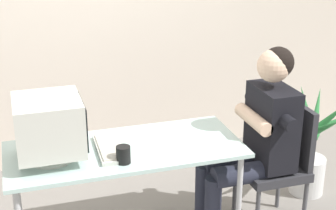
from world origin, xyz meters
The scene contains 7 objects.
desk centered at (0.00, 0.00, 0.66)m, with size 1.45×0.64×0.72m.
crt_monitor centered at (-0.44, -0.02, 0.94)m, with size 0.39×0.40×0.38m.
keyboard centered at (-0.10, -0.01, 0.74)m, with size 0.17×0.42×0.03m.
office_chair centered at (1.07, -0.04, 0.50)m, with size 0.41×0.41×0.89m.
person_seated centered at (0.87, -0.04, 0.71)m, with size 0.73×0.58×1.29m.
potted_plant centered at (1.51, 0.26, 0.39)m, with size 0.65×0.64×0.84m.
desk_mug centered at (-0.05, -0.19, 0.78)m, with size 0.08×0.09×0.10m.
Camera 1 is at (-0.60, -2.80, 2.10)m, focal length 54.82 mm.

